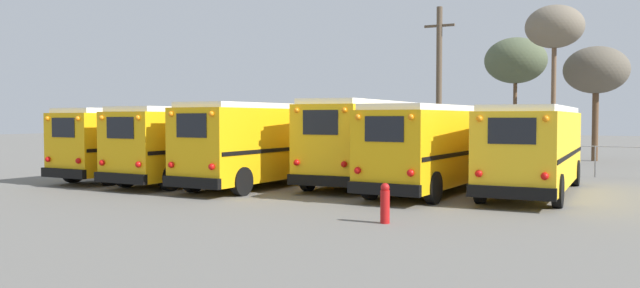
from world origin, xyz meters
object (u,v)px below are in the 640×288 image
Objects in this scene: school_bus_4 at (438,145)px; school_bus_5 at (534,146)px; bare_tree_1 at (596,71)px; school_bus_3 at (369,139)px; bare_tree_2 at (555,28)px; utility_pole at (439,84)px; school_bus_1 at (208,141)px; bare_tree_0 at (516,61)px; school_bus_0 at (156,140)px; school_bus_2 at (279,141)px; fire_hydrant at (385,203)px.

school_bus_5 is at bearing 12.40° from school_bus_4.
school_bus_4 is 1.38× the size of bare_tree_1.
school_bus_3 is at bearing 159.85° from school_bus_4.
bare_tree_2 is at bearing 94.08° from school_bus_5.
bare_tree_1 is at bearing 38.41° from utility_pole.
school_bus_1 is 1.26× the size of bare_tree_0.
bare_tree_2 reaches higher than bare_tree_1.
school_bus_5 is 1.33× the size of bare_tree_1.
bare_tree_2 is (-1.94, -4.64, 2.16)m from bare_tree_1.
school_bus_0 is 24.15m from bare_tree_0.
school_bus_2 is 1.12× the size of school_bus_4.
school_bus_0 is at bearing -123.01° from utility_pole.
utility_pole is 7.21m from bare_tree_0.
bare_tree_0 is (3.29, 6.19, 1.69)m from utility_pole.
utility_pole reaches higher than school_bus_1.
school_bus_3 reaches higher than fire_hydrant.
bare_tree_0 is 0.87× the size of bare_tree_2.
utility_pole reaches higher than bare_tree_0.
bare_tree_0 is at bearing 58.48° from school_bus_0.
school_bus_3 is at bearing -111.19° from bare_tree_2.
bare_tree_2 reaches higher than bare_tree_0.
bare_tree_0 is (5.87, 20.18, 4.63)m from school_bus_2.
school_bus_2 is 1.21× the size of bare_tree_2.
school_bus_5 is (9.78, 1.16, -0.08)m from school_bus_2.
bare_tree_2 is (2.22, 15.32, 6.05)m from school_bus_4.
school_bus_0 is 15.59m from fire_hydrant.
school_bus_2 is 10.57× the size of fire_hydrant.
school_bus_4 reaches higher than school_bus_1.
school_bus_0 is 0.93× the size of school_bus_2.
bare_tree_2 reaches higher than fire_hydrant.
bare_tree_0 reaches higher than school_bus_1.
school_bus_1 is 9.82m from school_bus_4.
school_bus_1 is 25.40m from bare_tree_1.
school_bus_1 is 15.88m from utility_pole.
bare_tree_1 is 6.88× the size of fire_hydrant.
school_bus_2 is at bearing 0.18° from school_bus_0.
bare_tree_0 is at bearing 73.78° from school_bus_2.
bare_tree_1 is (8.09, 6.41, 0.90)m from utility_pole.
utility_pole is (5.84, 14.46, 3.00)m from school_bus_1.
bare_tree_1 is (4.80, 0.23, -0.79)m from bare_tree_0.
school_bus_1 is 1.08× the size of utility_pole.
school_bus_3 is 0.97× the size of school_bus_4.
school_bus_1 is 23.06m from bare_tree_0.
utility_pole reaches higher than school_bus_3.
school_bus_3 reaches higher than school_bus_0.
bare_tree_2 is at bearing 45.98° from school_bus_0.
fire_hydrant is (13.86, -7.04, -1.17)m from school_bus_0.
school_bus_5 is 1.20× the size of bare_tree_0.
school_bus_2 is 23.35m from bare_tree_1.
school_bus_0 is at bearing -170.35° from school_bus_3.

